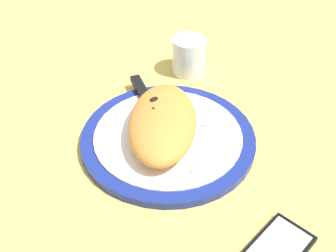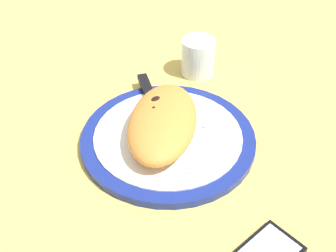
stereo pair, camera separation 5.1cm
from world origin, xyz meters
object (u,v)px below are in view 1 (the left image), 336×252
object	(u,v)px
fork	(205,135)
smartphone	(276,250)
calzone	(163,122)
knife	(146,98)
plate	(168,138)
water_glass	(189,58)

from	to	relation	value
fork	smartphone	xyz separation A→B (cm)	(-23.14, -9.80, -1.49)
calzone	smartphone	xyz separation A→B (cm)	(-23.30, -17.53, -4.14)
calzone	knife	bearing A→B (deg)	20.87
plate	smartphone	size ratio (longest dim) A/B	2.44
knife	water_glass	world-z (taller)	water_glass
smartphone	water_glass	world-z (taller)	water_glass
water_glass	knife	bearing A→B (deg)	148.07
knife	smartphone	bearing A→B (deg)	-147.40
smartphone	calzone	bearing A→B (deg)	36.96
calzone	water_glass	xyz separation A→B (cm)	(24.01, -4.70, -1.13)
plate	smartphone	world-z (taller)	plate
plate	knife	size ratio (longest dim) A/B	1.48
plate	calzone	size ratio (longest dim) A/B	1.41
fork	knife	xyz separation A→B (cm)	(10.37, 11.63, 0.28)
plate	fork	bearing A→B (deg)	-91.36
calzone	fork	xyz separation A→B (cm)	(-0.15, -7.73, -2.65)
plate	knife	bearing A→B (deg)	25.53
fork	knife	bearing A→B (deg)	48.28
knife	plate	bearing A→B (deg)	-154.47
fork	knife	world-z (taller)	knife
calzone	plate	bearing A→B (deg)	-89.63
plate	water_glass	xyz separation A→B (cm)	(24.00, -3.72, 2.68)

